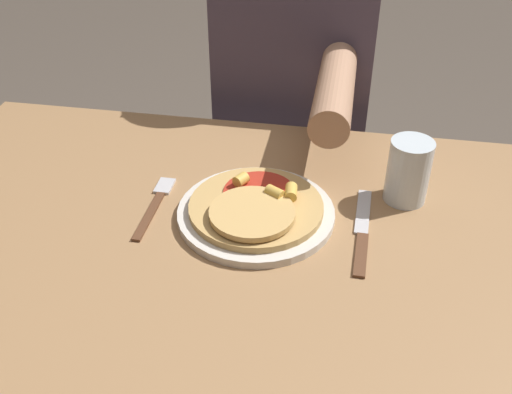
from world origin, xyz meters
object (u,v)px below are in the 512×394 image
at_px(knife, 362,232).
at_px(person_diner, 294,109).
at_px(pizza, 256,207).
at_px(drinking_glass, 408,171).
at_px(fork, 156,203).
at_px(plate, 256,213).
at_px(dining_table, 248,289).

distance_m(knife, person_diner, 0.54).
relative_size(pizza, person_diner, 0.18).
bearing_deg(drinking_glass, fork, -167.73).
bearing_deg(person_diner, fork, -109.92).
bearing_deg(plate, pizza, -79.99).
height_order(plate, knife, plate).
distance_m(dining_table, drinking_glass, 0.34).
height_order(knife, person_diner, person_diner).
height_order(drinking_glass, person_diner, person_diner).
xyz_separation_m(dining_table, knife, (0.18, 0.03, 0.13)).
relative_size(plate, fork, 1.47).
relative_size(drinking_glass, person_diner, 0.09).
height_order(dining_table, fork, fork).
bearing_deg(drinking_glass, knife, -122.07).
xyz_separation_m(dining_table, fork, (-0.17, 0.05, 0.13)).
bearing_deg(dining_table, plate, 81.78).
distance_m(dining_table, pizza, 0.15).
bearing_deg(drinking_glass, plate, -158.48).
bearing_deg(plate, person_diner, 89.53).
relative_size(plate, knife, 1.17).
height_order(fork, person_diner, person_diner).
relative_size(knife, drinking_glass, 1.98).
bearing_deg(pizza, fork, 176.79).
distance_m(knife, drinking_glass, 0.14).
distance_m(dining_table, person_diner, 0.54).
xyz_separation_m(knife, drinking_glass, (0.07, 0.11, 0.05)).
distance_m(dining_table, plate, 0.14).
bearing_deg(person_diner, drinking_glass, -59.35).
height_order(pizza, drinking_glass, drinking_glass).
relative_size(pizza, drinking_glass, 1.97).
xyz_separation_m(dining_table, pizza, (0.01, 0.04, 0.15)).
xyz_separation_m(plate, person_diner, (0.00, 0.49, -0.06)).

